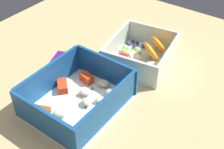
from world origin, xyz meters
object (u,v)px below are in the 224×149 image
(fruit_bowl, at_px, (142,55))
(candy_bar, at_px, (57,62))
(paper_cup_liner, at_px, (155,34))
(pasta_container, at_px, (78,98))

(fruit_bowl, distance_m, candy_bar, 0.20)
(paper_cup_liner, bearing_deg, candy_bar, 151.32)
(candy_bar, distance_m, paper_cup_liner, 0.26)
(pasta_container, xyz_separation_m, fruit_bowl, (0.20, -0.02, -0.00))
(pasta_container, xyz_separation_m, paper_cup_liner, (0.31, 0.00, -0.01))
(fruit_bowl, height_order, paper_cup_liner, fruit_bowl)
(fruit_bowl, distance_m, paper_cup_liner, 0.11)
(pasta_container, bearing_deg, paper_cup_liner, 0.43)
(pasta_container, relative_size, fruit_bowl, 1.08)
(candy_bar, xyz_separation_m, paper_cup_liner, (0.23, -0.13, 0.00))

